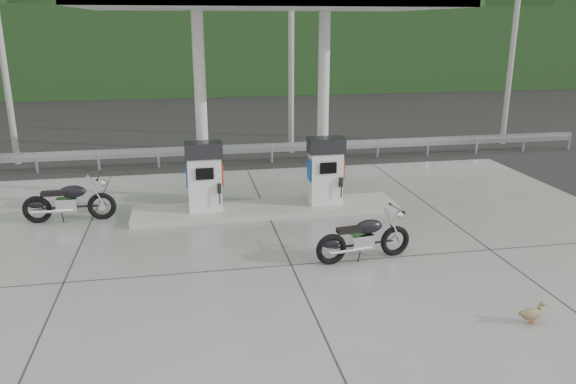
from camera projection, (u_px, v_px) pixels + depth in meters
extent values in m
plane|color=black|center=(283.00, 248.00, 12.61)|extent=(160.00, 160.00, 0.00)
cube|color=slate|center=(283.00, 247.00, 12.61)|extent=(18.00, 14.00, 0.02)
cube|color=gray|center=(267.00, 209.00, 14.93)|extent=(7.00, 1.40, 0.15)
cylinder|color=silver|center=(201.00, 112.00, 14.29)|extent=(0.30, 0.30, 5.00)
cylinder|color=silver|center=(323.00, 109.00, 14.85)|extent=(0.30, 0.30, 5.00)
cube|color=silver|center=(264.00, 0.00, 13.41)|extent=(8.50, 5.00, 0.40)
cube|color=black|center=(235.00, 144.00, 23.43)|extent=(60.00, 7.00, 0.01)
cylinder|color=gray|center=(2.00, 49.00, 18.99)|extent=(0.22, 0.22, 8.00)
cylinder|color=gray|center=(291.00, 47.00, 20.74)|extent=(0.22, 0.22, 8.00)
cylinder|color=gray|center=(513.00, 45.00, 22.32)|extent=(0.22, 0.22, 8.00)
cube|color=black|center=(210.00, 50.00, 39.97)|extent=(80.00, 6.00, 6.00)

